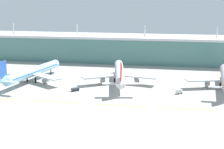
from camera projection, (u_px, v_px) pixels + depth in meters
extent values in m
plane|color=#A8A59E|center=(127.00, 101.00, 193.46)|extent=(600.00, 600.00, 0.00)
cube|color=slate|center=(145.00, 50.00, 298.00)|extent=(280.00, 28.00, 20.15)
cube|color=silver|center=(145.00, 37.00, 295.55)|extent=(288.00, 34.00, 1.80)
cylinder|color=silver|center=(14.00, 29.00, 307.76)|extent=(0.90, 0.90, 9.00)
cylinder|color=silver|center=(77.00, 30.00, 298.36)|extent=(0.90, 0.90, 9.00)
cylinder|color=silver|center=(145.00, 31.00, 288.97)|extent=(0.90, 0.90, 9.00)
cylinder|color=silver|center=(217.00, 32.00, 279.57)|extent=(0.90, 0.90, 9.00)
cylinder|color=#9ED1EA|center=(33.00, 72.00, 234.78)|extent=(16.88, 57.73, 5.80)
cone|color=#9ED1EA|center=(57.00, 63.00, 262.84)|extent=(6.18, 4.99, 5.51)
cone|color=#9ED1EA|center=(2.00, 81.00, 205.54)|extent=(6.12, 7.46, 5.72)
cube|color=#2D5BB7|center=(3.00, 69.00, 205.02)|extent=(1.93, 6.41, 9.50)
cube|color=#9ED1EA|center=(11.00, 82.00, 204.11)|extent=(10.43, 5.08, 0.36)
cube|color=#B7BABF|center=(14.00, 73.00, 235.26)|extent=(24.85, 11.18, 0.70)
cylinder|color=gray|center=(17.00, 77.00, 236.77)|extent=(4.01, 5.04, 3.20)
cube|color=#B7BABF|center=(46.00, 77.00, 226.84)|extent=(23.81, 18.83, 0.70)
cylinder|color=gray|center=(46.00, 80.00, 229.20)|extent=(4.01, 5.04, 3.20)
cylinder|color=black|center=(51.00, 72.00, 255.51)|extent=(0.70, 0.70, 3.60)
cylinder|color=black|center=(27.00, 79.00, 234.22)|extent=(1.10, 1.10, 3.60)
cylinder|color=black|center=(36.00, 80.00, 231.98)|extent=(1.10, 1.10, 3.60)
cube|color=#2D5BB7|center=(33.00, 71.00, 234.69)|extent=(15.80, 52.08, 0.60)
cylinder|color=white|center=(120.00, 73.00, 231.37)|extent=(15.95, 58.70, 5.80)
cone|color=white|center=(119.00, 63.00, 261.87)|extent=(6.12, 4.90, 5.51)
cone|color=white|center=(121.00, 83.00, 199.62)|extent=(6.01, 7.39, 5.72)
cube|color=red|center=(121.00, 72.00, 199.16)|extent=(1.81, 6.42, 9.50)
cube|color=white|center=(111.00, 84.00, 200.14)|extent=(10.41, 4.90, 0.36)
cube|color=white|center=(131.00, 84.00, 200.16)|extent=(10.41, 4.90, 0.36)
cube|color=#B7BABF|center=(101.00, 76.00, 227.31)|extent=(23.95, 18.50, 0.70)
cylinder|color=gray|center=(103.00, 80.00, 229.35)|extent=(3.94, 4.99, 3.20)
cube|color=#B7BABF|center=(139.00, 76.00, 227.38)|extent=(24.89, 11.62, 0.70)
cylinder|color=gray|center=(137.00, 80.00, 229.40)|extent=(3.94, 4.99, 3.20)
cylinder|color=black|center=(119.00, 72.00, 253.83)|extent=(0.70, 0.70, 3.60)
cylinder|color=black|center=(115.00, 81.00, 229.48)|extent=(1.10, 1.10, 3.60)
cylinder|color=black|center=(125.00, 81.00, 229.50)|extent=(1.10, 1.10, 3.60)
cube|color=red|center=(120.00, 72.00, 231.28)|extent=(14.96, 52.94, 0.60)
cone|color=#ADB2BC|center=(224.00, 68.00, 246.91)|extent=(5.81, 4.43, 5.51)
cube|color=#ADB2BC|center=(218.00, 87.00, 192.40)|extent=(10.22, 3.99, 0.36)
cube|color=#B7BABF|center=(206.00, 80.00, 218.38)|extent=(24.94, 13.67, 0.70)
cylinder|color=gray|center=(207.00, 84.00, 220.07)|extent=(3.55, 4.74, 3.20)
cylinder|color=black|center=(224.00, 77.00, 239.65)|extent=(0.70, 0.70, 3.60)
cylinder|color=black|center=(220.00, 86.00, 218.33)|extent=(1.10, 1.10, 3.60)
cube|color=yellow|center=(56.00, 102.00, 191.75)|extent=(28.00, 0.70, 0.04)
cube|color=yellow|center=(119.00, 105.00, 186.05)|extent=(28.00, 0.70, 0.04)
cube|color=yellow|center=(186.00, 109.00, 180.34)|extent=(28.00, 0.70, 0.04)
cube|color=silver|center=(179.00, 92.00, 206.73)|extent=(3.94, 3.65, 1.60)
cube|color=silver|center=(179.00, 90.00, 206.47)|extent=(3.66, 3.43, 0.16)
cylinder|color=black|center=(180.00, 93.00, 208.19)|extent=(0.92, 0.83, 0.90)
cylinder|color=black|center=(182.00, 93.00, 206.80)|extent=(0.92, 0.83, 0.90)
cylinder|color=black|center=(176.00, 93.00, 207.01)|extent=(0.92, 0.83, 0.90)
cylinder|color=black|center=(178.00, 94.00, 205.63)|extent=(0.92, 0.83, 0.90)
cube|color=#333842|center=(75.00, 89.00, 212.90)|extent=(4.90, 4.70, 1.40)
cylinder|color=black|center=(77.00, 89.00, 214.73)|extent=(0.91, 0.85, 0.90)
cylinder|color=black|center=(78.00, 90.00, 212.93)|extent=(0.91, 0.85, 0.90)
cylinder|color=black|center=(72.00, 90.00, 213.18)|extent=(0.91, 0.85, 0.90)
cylinder|color=black|center=(74.00, 91.00, 211.38)|extent=(0.91, 0.85, 0.90)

